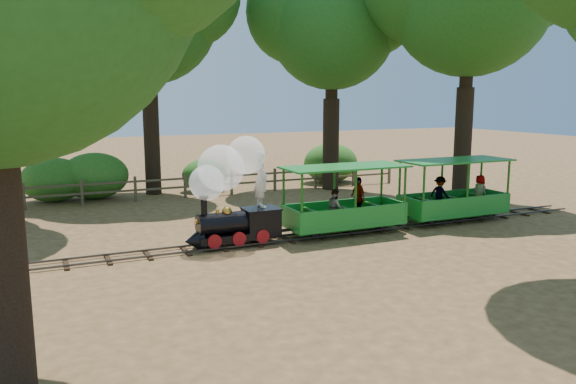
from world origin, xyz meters
name	(u,v)px	position (x,y,z in m)	size (l,w,h in m)	color
ground	(287,240)	(0.00, 0.00, 0.00)	(90.00, 90.00, 0.00)	#A17245
track	(287,238)	(0.00, 0.00, 0.07)	(22.00, 1.00, 0.10)	#3F3D3A
locomotive	(230,184)	(-1.69, 0.08, 1.75)	(2.72, 1.28, 3.12)	black
carriage_front	(345,208)	(1.93, -0.02, 0.81)	(3.80, 1.55, 1.97)	#1D882A
carriage_rear	(454,197)	(6.10, 0.01, 0.80)	(3.80, 1.55, 1.97)	#1D882A
oak_nc	(145,5)	(-2.03, 9.58, 7.78)	(7.28, 6.41, 10.41)	#2D2116
oak_ne	(331,19)	(5.47, 7.57, 7.41)	(6.91, 6.08, 9.91)	#2D2116
fence	(209,182)	(0.00, 8.00, 0.58)	(18.10, 0.10, 1.00)	brown
shrub_west	(54,180)	(-5.93, 9.30, 0.87)	(2.52, 1.94, 1.75)	#2D6B1E
shrub_mid_w	(94,176)	(-4.39, 9.30, 0.94)	(2.72, 2.09, 1.88)	#2D6B1E
shrub_mid_e	(205,175)	(0.22, 9.30, 0.71)	(2.04, 1.57, 1.41)	#2D6B1E
shrub_east	(331,163)	(6.49, 9.30, 0.94)	(2.73, 2.10, 1.89)	#2D6B1E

